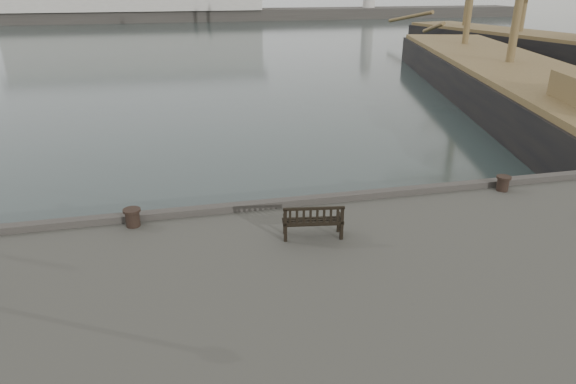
% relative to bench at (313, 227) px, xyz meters
% --- Properties ---
extents(ground, '(400.00, 400.00, 0.00)m').
position_rel_bench_xyz_m(ground, '(0.62, 2.09, -1.82)').
color(ground, black).
rests_on(ground, ground).
extents(bench, '(1.49, 0.71, 0.82)m').
position_rel_bench_xyz_m(bench, '(0.00, 0.00, 0.00)').
color(bench, black).
rests_on(bench, quay).
extents(bollard_left, '(0.58, 0.58, 0.46)m').
position_rel_bench_xyz_m(bollard_left, '(-4.21, 1.59, -0.03)').
color(bollard_left, black).
rests_on(bollard_left, quay).
extents(bollard_right, '(0.52, 0.52, 0.44)m').
position_rel_bench_xyz_m(bollard_right, '(6.20, 1.54, -0.04)').
color(bollard_right, black).
rests_on(bollard_right, quay).
extents(tall_ship_main, '(16.35, 36.45, 26.87)m').
position_rel_bench_xyz_m(tall_ship_main, '(18.27, 18.59, -1.13)').
color(tall_ship_main, black).
rests_on(tall_ship_main, ground).
extents(tall_ship_far, '(10.75, 28.14, 23.60)m').
position_rel_bench_xyz_m(tall_ship_far, '(30.70, 34.72, -1.04)').
color(tall_ship_far, black).
rests_on(tall_ship_far, ground).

